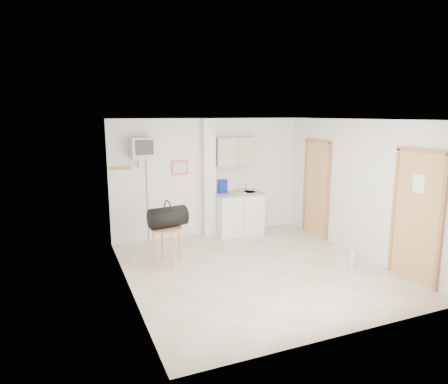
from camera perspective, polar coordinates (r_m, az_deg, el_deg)
name	(u,v)px	position (r m, az deg, el deg)	size (l,w,h in m)	color
ground	(256,269)	(6.92, 4.54, -10.90)	(4.50, 4.50, 0.00)	beige
room_envelope	(267,178)	(6.70, 6.22, 2.00)	(4.24, 4.54, 2.55)	white
kitchenette	(238,198)	(8.66, 1.97, -0.81)	(1.03, 0.58, 2.10)	white
crt_television	(142,148)	(7.90, -11.59, 6.13)	(0.44, 0.45, 2.15)	slate
round_table	(167,234)	(6.97, -8.20, -5.92)	(0.55, 0.55, 0.67)	#A8744D
duffel_bag	(168,217)	(6.95, -8.02, -3.53)	(0.69, 0.46, 0.48)	black
water_bottle	(352,259)	(7.24, 17.87, -9.15)	(0.11, 0.11, 0.33)	#A5C9E1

